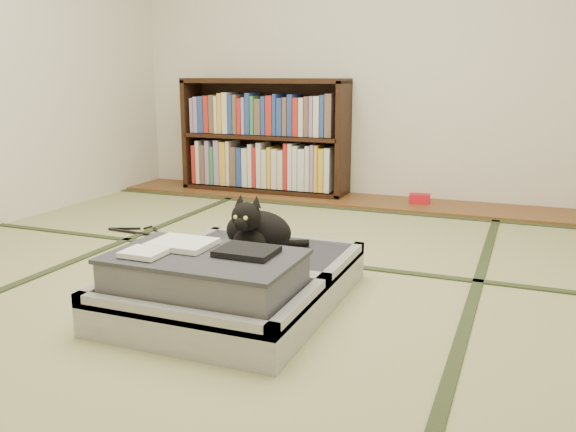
% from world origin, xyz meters
% --- Properties ---
extents(floor, '(4.50, 4.50, 0.00)m').
position_xyz_m(floor, '(0.00, 0.00, 0.00)').
color(floor, tan).
rests_on(floor, ground).
extents(wood_strip, '(4.00, 0.50, 0.02)m').
position_xyz_m(wood_strip, '(0.00, 2.00, 0.01)').
color(wood_strip, brown).
rests_on(wood_strip, ground).
extents(red_item, '(0.16, 0.10, 0.07)m').
position_xyz_m(red_item, '(0.44, 2.03, 0.06)').
color(red_item, red).
rests_on(red_item, wood_strip).
extents(tatami_borders, '(4.00, 4.50, 0.01)m').
position_xyz_m(tatami_borders, '(0.00, 0.49, 0.00)').
color(tatami_borders, '#2D381E').
rests_on(tatami_borders, ground).
extents(bookcase, '(1.38, 0.31, 0.92)m').
position_xyz_m(bookcase, '(-0.85, 2.07, 0.45)').
color(bookcase, black).
rests_on(bookcase, wood_strip).
extents(suitcase, '(0.82, 1.09, 0.32)m').
position_xyz_m(suitcase, '(0.07, -0.32, 0.11)').
color(suitcase, '#A7A6AB').
rests_on(suitcase, floor).
extents(cat, '(0.36, 0.36, 0.29)m').
position_xyz_m(cat, '(0.05, -0.03, 0.27)').
color(cat, black).
rests_on(cat, suitcase).
extents(cable_coil, '(0.11, 0.11, 0.03)m').
position_xyz_m(cable_coil, '(0.23, -0.01, 0.17)').
color(cable_coil, white).
rests_on(cable_coil, suitcase).
extents(hanger, '(0.42, 0.20, 0.01)m').
position_xyz_m(hanger, '(-1.05, 0.58, 0.01)').
color(hanger, black).
rests_on(hanger, floor).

